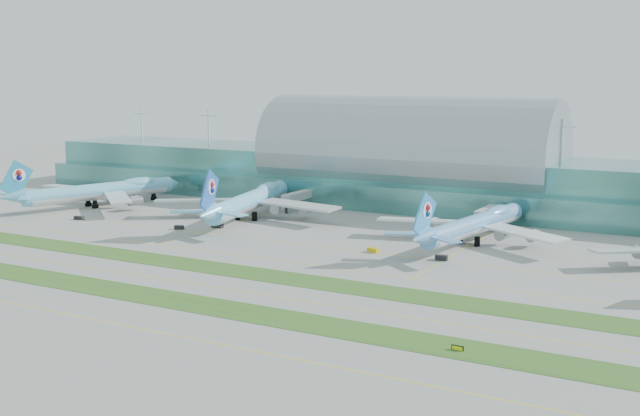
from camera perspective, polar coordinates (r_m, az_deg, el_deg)
The scene contains 18 objects.
ground at distance 216.22m, azimuth -7.06°, elevation -4.47°, with size 700.00×700.00×0.00m, color gray.
terminal at distance 325.19m, azimuth 6.29°, elevation 2.80°, with size 340.00×69.10×36.00m.
grass_strip_near at distance 195.02m, azimuth -11.90°, elevation -6.15°, with size 420.00×12.00×0.08m, color #2D591E.
grass_strip_far at distance 217.78m, azimuth -6.75°, elevation -4.36°, with size 420.00×12.00×0.08m, color #2D591E.
taxiline_a at distance 181.02m, azimuth -16.06°, elevation -7.57°, with size 420.00×0.35×0.01m, color yellow.
taxiline_b at distance 205.42m, azimuth -9.35°, elevation -5.28°, with size 420.00×0.35×0.01m, color yellow.
taxiline_c at distance 230.61m, azimuth -4.44°, elevation -3.54°, with size 420.00×0.35×0.01m, color yellow.
taxiline_d at distance 248.84m, azimuth -1.67°, elevation -2.55°, with size 420.00×0.35×0.01m, color yellow.
airliner_a at distance 329.47m, azimuth -15.29°, elevation 1.24°, with size 62.98×73.30×20.88m.
airliner_b at distance 292.46m, azimuth -4.95°, elevation 0.61°, with size 69.76×80.30×22.28m.
airliner_c at distance 253.58m, azimuth 10.98°, elevation -1.07°, with size 63.30×72.45×19.97m.
gse_a at distance 339.58m, azimuth -19.25°, elevation 0.30°, with size 3.46×1.56×1.35m, color orange.
gse_b at distance 302.03m, azimuth -16.77°, elevation -0.68°, with size 3.45×1.51×1.27m, color black.
gse_c at distance 275.38m, azimuth -9.99°, elevation -1.36°, with size 3.06×1.58×1.37m, color black.
gse_d at distance 276.23m, azimuth -7.31°, elevation -1.25°, with size 3.82×1.96×1.44m, color black.
gse_e at distance 237.17m, azimuth 3.79°, elevation -3.00°, with size 3.39×1.61×1.33m, color gold.
gse_f at distance 229.30m, azimuth 8.64°, elevation -3.51°, with size 3.43×1.76×1.49m, color black.
taxiway_sign_east at distance 156.99m, azimuth 9.75°, elevation -9.79°, with size 2.45×0.41×1.04m.
Camera 1 is at (123.53, -169.64, 52.11)m, focal length 45.00 mm.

